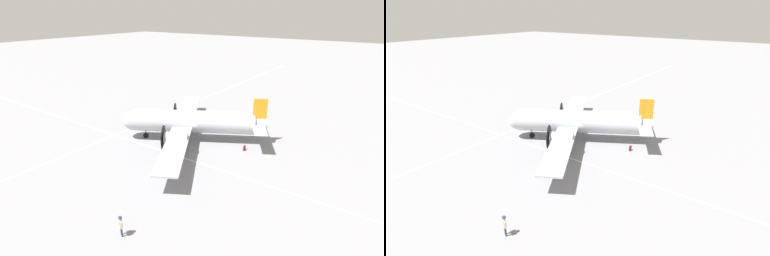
{
  "view_description": "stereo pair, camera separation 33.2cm",
  "coord_description": "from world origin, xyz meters",
  "views": [
    {
      "loc": [
        28.45,
        20.02,
        15.31
      ],
      "look_at": [
        0.0,
        0.0,
        1.6
      ],
      "focal_mm": 28.0,
      "sensor_mm": 36.0,
      "label": 1
    },
    {
      "loc": [
        28.26,
        20.29,
        15.31
      ],
      "look_at": [
        0.0,
        0.0,
        1.6
      ],
      "focal_mm": 28.0,
      "sensor_mm": 36.0,
      "label": 2
    }
  ],
  "objects": [
    {
      "name": "ground_plane",
      "position": [
        0.0,
        0.0,
        0.0
      ],
      "size": [
        300.0,
        300.0,
        0.0
      ],
      "primitive_type": "plane",
      "color": "gray"
    },
    {
      "name": "apron_line_eastwest",
      "position": [
        0.0,
        -9.25,
        0.0
      ],
      "size": [
        120.0,
        0.16,
        0.01
      ],
      "color": "silver",
      "rests_on": "ground_plane"
    },
    {
      "name": "apron_line_northsouth",
      "position": [
        4.65,
        0.0,
        0.0
      ],
      "size": [
        0.16,
        120.0,
        0.01
      ],
      "color": "silver",
      "rests_on": "ground_plane"
    },
    {
      "name": "airliner_main",
      "position": [
        0.2,
        -0.35,
        2.46
      ],
      "size": [
        23.44,
        17.94,
        5.6
      ],
      "rotation": [
        0.0,
        0.0,
        5.23
      ],
      "color": "#ADB2BC",
      "rests_on": "ground_plane"
    },
    {
      "name": "crew_foreground",
      "position": [
        17.15,
        5.81,
        1.03
      ],
      "size": [
        0.37,
        0.5,
        1.64
      ],
      "rotation": [
        0.0,
        0.0,
        -2.09
      ],
      "color": "navy",
      "rests_on": "ground_plane"
    },
    {
      "name": "suitcase_near_door",
      "position": [
        -1.0,
        6.79,
        0.3
      ],
      "size": [
        0.46,
        0.12,
        0.63
      ],
      "color": "maroon",
      "rests_on": "ground_plane"
    },
    {
      "name": "traffic_cone",
      "position": [
        4.25,
        1.51,
        0.26
      ],
      "size": [
        0.43,
        0.43,
        0.57
      ],
      "color": "orange",
      "rests_on": "ground_plane"
    }
  ]
}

